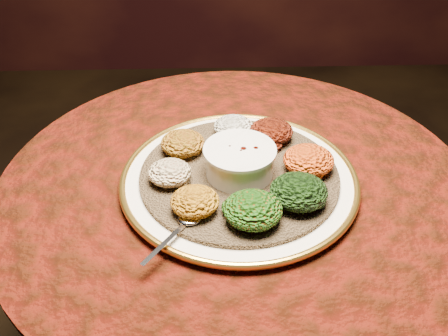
{
  "coord_description": "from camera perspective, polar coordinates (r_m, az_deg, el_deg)",
  "views": [
    {
      "loc": [
        -0.05,
        -0.78,
        1.36
      ],
      "look_at": [
        -0.03,
        0.0,
        0.76
      ],
      "focal_mm": 40.0,
      "sensor_mm": 36.0,
      "label": 1
    }
  ],
  "objects": [
    {
      "name": "table",
      "position": [
        1.13,
        1.34,
        -8.37
      ],
      "size": [
        0.96,
        0.96,
        0.73
      ],
      "color": "black",
      "rests_on": "ground"
    },
    {
      "name": "platter",
      "position": [
        0.99,
        1.74,
        -1.3
      ],
      "size": [
        0.58,
        0.58,
        0.02
      ],
      "rotation": [
        0.0,
        0.0,
        0.37
      ],
      "color": "white",
      "rests_on": "table"
    },
    {
      "name": "injera",
      "position": [
        0.98,
        1.75,
        -0.81
      ],
      "size": [
        0.41,
        0.41,
        0.01
      ],
      "primitive_type": "cylinder",
      "rotation": [
        0.0,
        0.0,
        -0.05
      ],
      "color": "brown",
      "rests_on": "platter"
    },
    {
      "name": "stew_bowl",
      "position": [
        0.95,
        1.79,
        1.01
      ],
      "size": [
        0.14,
        0.14,
        0.06
      ],
      "color": "silver",
      "rests_on": "injera"
    },
    {
      "name": "spoon",
      "position": [
        0.86,
        -4.47,
        -6.34
      ],
      "size": [
        0.09,
        0.12,
        0.01
      ],
      "rotation": [
        0.0,
        0.0,
        -2.19
      ],
      "color": "silver",
      "rests_on": "injera"
    },
    {
      "name": "portion_ayib",
      "position": [
        1.07,
        1.08,
        4.72
      ],
      "size": [
        0.09,
        0.08,
        0.04
      ],
      "primitive_type": "ellipsoid",
      "color": "white",
      "rests_on": "injera"
    },
    {
      "name": "portion_kitfo",
      "position": [
        1.06,
        5.42,
        4.21
      ],
      "size": [
        0.09,
        0.09,
        0.04
      ],
      "primitive_type": "ellipsoid",
      "color": "black",
      "rests_on": "injera"
    },
    {
      "name": "portion_tikil",
      "position": [
        0.98,
        9.64,
        0.89
      ],
      "size": [
        0.1,
        0.09,
        0.05
      ],
      "primitive_type": "ellipsoid",
      "color": "#A2560D",
      "rests_on": "injera"
    },
    {
      "name": "portion_gomen",
      "position": [
        0.9,
        8.54,
        -2.68
      ],
      "size": [
        0.11,
        0.1,
        0.05
      ],
      "primitive_type": "ellipsoid",
      "color": "black",
      "rests_on": "injera"
    },
    {
      "name": "portion_mixveg",
      "position": [
        0.86,
        3.3,
        -4.78
      ],
      "size": [
        0.1,
        0.1,
        0.05
      ],
      "primitive_type": "ellipsoid",
      "color": "#A02D0A",
      "rests_on": "injera"
    },
    {
      "name": "portion_kik",
      "position": [
        0.88,
        -3.35,
        -3.83
      ],
      "size": [
        0.09,
        0.08,
        0.04
      ],
      "primitive_type": "ellipsoid",
      "color": "#BD7610",
      "rests_on": "injera"
    },
    {
      "name": "portion_timatim",
      "position": [
        0.95,
        -6.23,
        -0.52
      ],
      "size": [
        0.08,
        0.08,
        0.04
      ],
      "primitive_type": "ellipsoid",
      "color": "maroon",
      "rests_on": "injera"
    },
    {
      "name": "portion_shiro",
      "position": [
        1.02,
        -4.74,
        2.86
      ],
      "size": [
        0.09,
        0.09,
        0.04
      ],
      "primitive_type": "ellipsoid",
      "color": "#884910",
      "rests_on": "injera"
    }
  ]
}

